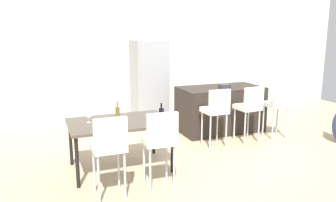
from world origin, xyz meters
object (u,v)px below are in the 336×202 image
object	(u,v)px
dining_chair_near	(109,144)
potted_plant	(257,98)
bar_chair_right	(278,103)
refrigerator	(149,81)
dining_chair_far	(160,138)
wine_bottle_end	(118,115)
bar_chair_left	(216,108)
bar_chair_middle	(250,105)
wine_bottle_inner	(161,116)
fruit_bowl	(225,86)
kitchen_island	(220,109)
wine_glass_left	(89,114)
dining_table	(120,125)

from	to	relation	value
dining_chair_near	potted_plant	world-z (taller)	dining_chair_near
bar_chair_right	refrigerator	distance (m)	2.84
dining_chair_far	wine_bottle_end	distance (m)	0.80
bar_chair_left	bar_chair_middle	world-z (taller)	same
bar_chair_left	refrigerator	xyz separation A→B (m)	(-0.53, 2.11, 0.22)
potted_plant	wine_bottle_inner	bearing A→B (deg)	-143.21
fruit_bowl	bar_chair_middle	bearing A→B (deg)	-82.21
bar_chair_middle	kitchen_island	bearing A→B (deg)	99.42
dining_chair_near	wine_bottle_inner	bearing A→B (deg)	29.35
refrigerator	wine_bottle_end	bearing A→B (deg)	-117.30
bar_chair_left	wine_glass_left	size ratio (longest dim) A/B	6.03
bar_chair_left	wine_glass_left	bearing A→B (deg)	-173.50
bar_chair_left	potted_plant	bearing A→B (deg)	40.66
bar_chair_right	wine_bottle_inner	distance (m)	2.74
dining_chair_far	fruit_bowl	bearing A→B (deg)	42.36
kitchen_island	bar_chair_left	distance (m)	1.02
kitchen_island	wine_glass_left	xyz separation A→B (m)	(-2.81, -1.07, 0.40)
dining_chair_far	refrigerator	size ratio (longest dim) A/B	0.57
wine_bottle_inner	potted_plant	distance (m)	4.70
dining_chair_near	dining_table	bearing A→B (deg)	68.54
wine_bottle_inner	wine_glass_left	size ratio (longest dim) A/B	1.72
wine_bottle_inner	wine_glass_left	distance (m)	1.05
bar_chair_middle	dining_chair_far	bearing A→B (deg)	-151.81
wine_bottle_inner	wine_bottle_end	bearing A→B (deg)	160.71
bar_chair_middle	bar_chair_right	distance (m)	0.65
bar_chair_right	potted_plant	size ratio (longest dim) A/B	1.94
kitchen_island	dining_chair_far	distance (m)	2.88
dining_table	potted_plant	xyz separation A→B (m)	(4.27, 2.44, -0.37)
dining_chair_near	fruit_bowl	world-z (taller)	dining_chair_near
bar_chair_right	wine_glass_left	xyz separation A→B (m)	(-3.60, -0.26, 0.17)
kitchen_island	bar_chair_middle	xyz separation A→B (m)	(0.14, -0.82, 0.24)
bar_chair_middle	potted_plant	bearing A→B (deg)	50.29
bar_chair_middle	wine_bottle_inner	world-z (taller)	bar_chair_middle
bar_chair_left	fruit_bowl	size ratio (longest dim) A/B	4.27
bar_chair_left	wine_bottle_end	bearing A→B (deg)	-165.35
dining_chair_far	bar_chair_right	bearing A→B (deg)	22.45
bar_chair_right	wine_glass_left	size ratio (longest dim) A/B	6.03
bar_chair_left	dining_chair_far	world-z (taller)	same
bar_chair_left	potted_plant	xyz separation A→B (m)	(2.45, 2.10, -0.39)
fruit_bowl	dining_chair_near	bearing A→B (deg)	-145.22
dining_chair_near	wine_bottle_end	bearing A→B (deg)	68.37
refrigerator	dining_table	bearing A→B (deg)	-117.69
kitchen_island	potted_plant	distance (m)	2.28
dining_table	potted_plant	distance (m)	4.93
wine_bottle_inner	potted_plant	world-z (taller)	wine_bottle_inner
bar_chair_middle	dining_chair_near	distance (m)	3.08
dining_table	bar_chair_right	bearing A→B (deg)	6.10
dining_chair_near	bar_chair_right	bearing A→B (deg)	18.56
kitchen_island	fruit_bowl	xyz separation A→B (m)	(0.04, -0.08, 0.50)
fruit_bowl	wine_bottle_end	bearing A→B (deg)	-153.71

